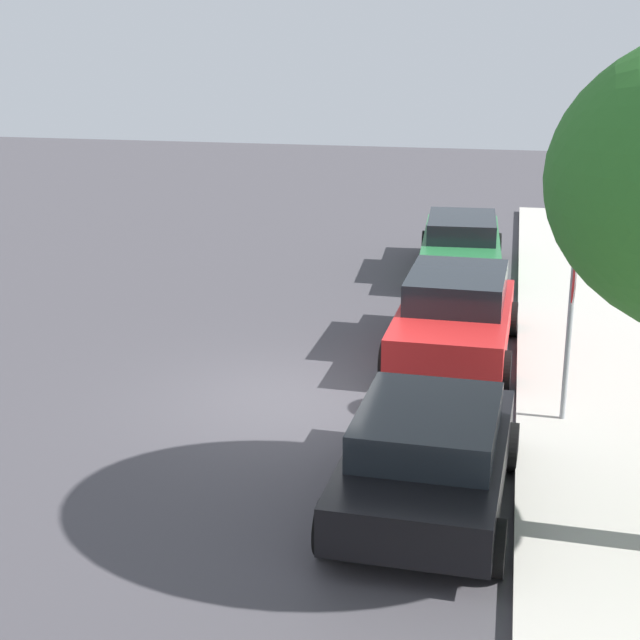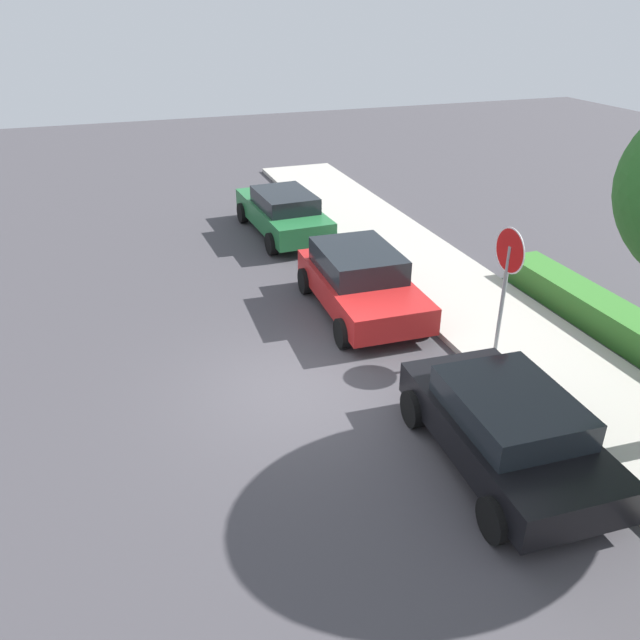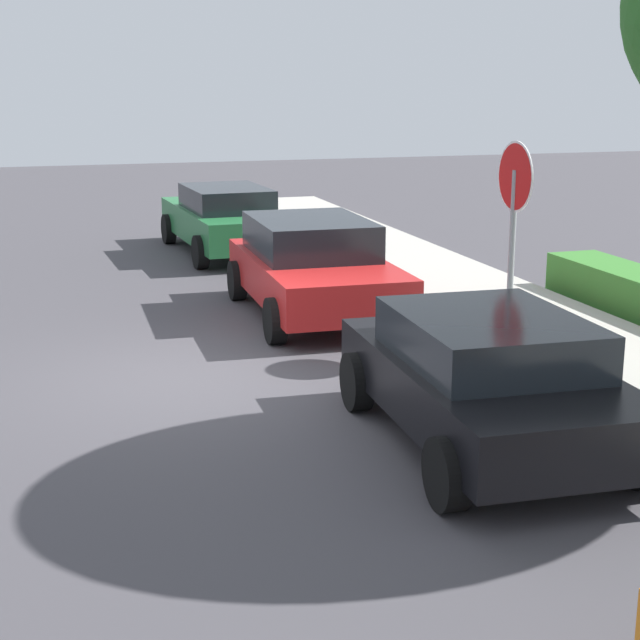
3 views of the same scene
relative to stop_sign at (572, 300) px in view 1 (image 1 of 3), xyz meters
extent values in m
plane|color=#423F44|center=(-0.24, -4.07, -1.93)|extent=(60.00, 60.00, 0.00)
cube|color=#B2ADA3|center=(-0.24, 0.79, -1.86)|extent=(32.00, 2.90, 0.14)
cylinder|color=gray|center=(0.00, 0.00, -0.73)|extent=(0.08, 0.08, 2.40)
cylinder|color=white|center=(0.00, 0.00, 0.39)|extent=(0.89, 0.02, 0.89)
cylinder|color=red|center=(0.00, 0.00, 0.39)|extent=(0.83, 0.03, 0.83)
cube|color=red|center=(-2.80, -1.77, -1.33)|extent=(4.17, 2.01, 0.59)
cube|color=black|center=(-3.12, -1.76, -0.76)|extent=(2.30, 1.73, 0.55)
cylinder|color=black|center=(-1.37, -0.87, -1.61)|extent=(0.65, 0.24, 0.64)
cylinder|color=black|center=(-1.43, -2.75, -1.61)|extent=(0.65, 0.24, 0.64)
cylinder|color=black|center=(-4.17, -0.79, -1.61)|extent=(0.65, 0.24, 0.64)
cylinder|color=black|center=(-4.23, -2.67, -1.61)|extent=(0.65, 0.24, 0.64)
cube|color=black|center=(2.81, -1.72, -1.34)|extent=(3.95, 2.01, 0.57)
cube|color=black|center=(2.84, -1.73, -0.84)|extent=(2.19, 1.71, 0.45)
cylinder|color=black|center=(4.17, -0.86, -1.61)|extent=(0.65, 0.25, 0.64)
cylinder|color=black|center=(4.09, -2.70, -1.61)|extent=(0.65, 0.25, 0.64)
cylinder|color=black|center=(1.54, -0.75, -1.61)|extent=(0.65, 0.25, 0.64)
cylinder|color=black|center=(1.46, -2.58, -1.61)|extent=(0.65, 0.25, 0.64)
cube|color=#236B38|center=(-8.56, -1.98, -1.32)|extent=(4.57, 1.91, 0.62)
cube|color=black|center=(-8.32, -1.97, -0.78)|extent=(2.27, 1.60, 0.45)
cylinder|color=black|center=(-10.05, -2.90, -1.61)|extent=(0.65, 0.25, 0.64)
cylinder|color=black|center=(-10.13, -1.21, -1.61)|extent=(0.65, 0.25, 0.64)
cylinder|color=black|center=(-6.99, -2.76, -1.61)|extent=(0.65, 0.25, 0.64)
cylinder|color=black|center=(-7.07, -1.06, -1.61)|extent=(0.65, 0.25, 0.64)
camera|label=1|loc=(13.60, -0.91, 3.87)|focal=55.00mm
camera|label=2|loc=(9.13, -6.93, 4.60)|focal=35.00mm
camera|label=3|loc=(11.05, -5.95, 1.62)|focal=55.00mm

